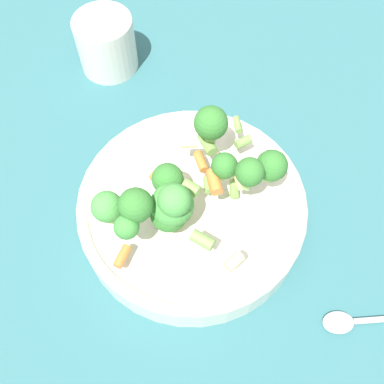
{
  "coord_description": "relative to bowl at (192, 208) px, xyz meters",
  "views": [
    {
      "loc": [
        -0.25,
        -0.03,
        0.52
      ],
      "look_at": [
        0.0,
        0.0,
        0.07
      ],
      "focal_mm": 42.0,
      "sensor_mm": 36.0,
      "label": 1
    }
  ],
  "objects": [
    {
      "name": "spoon",
      "position": [
        -0.11,
        -0.22,
        -0.02
      ],
      "size": [
        0.05,
        0.18,
        0.01
      ],
      "rotation": [
        0.0,
        0.0,
        8.04
      ],
      "color": "silver",
      "rests_on": "ground_plane"
    },
    {
      "name": "bowl",
      "position": [
        0.0,
        0.0,
        0.0
      ],
      "size": [
        0.28,
        0.28,
        0.05
      ],
      "color": "silver",
      "rests_on": "ground_plane"
    },
    {
      "name": "pasta_salad",
      "position": [
        -0.01,
        0.01,
        0.07
      ],
      "size": [
        0.21,
        0.21,
        0.09
      ],
      "color": "#8CB766",
      "rests_on": "bowl"
    },
    {
      "name": "cup",
      "position": [
        0.26,
        0.16,
        0.02
      ],
      "size": [
        0.09,
        0.09,
        0.09
      ],
      "color": "silver",
      "rests_on": "ground_plane"
    },
    {
      "name": "ground_plane",
      "position": [
        0.0,
        0.0,
        -0.03
      ],
      "size": [
        3.0,
        3.0,
        0.0
      ],
      "primitive_type": "plane",
      "color": "#2D6066"
    }
  ]
}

